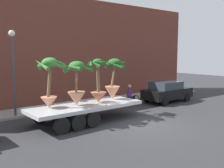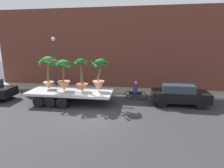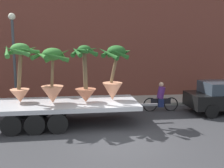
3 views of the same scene
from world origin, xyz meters
name	(u,v)px [view 2 (image 2 of 3)]	position (x,y,z in m)	size (l,w,h in m)	color
ground_plane	(91,116)	(0.00, 0.00, 0.00)	(60.00, 60.00, 0.00)	#2D2D30
sidewalk	(109,90)	(0.00, 6.10, 0.07)	(24.00, 2.20, 0.15)	gray
building_facade	(112,49)	(0.00, 7.80, 3.85)	(24.00, 1.20, 7.71)	brown
flatbed_trailer	(68,93)	(-2.40, 2.18, 0.78)	(7.30, 2.68, 0.98)	#B7BABF
potted_palm_rear	(48,70)	(-3.99, 2.43, 2.44)	(1.56, 1.57, 2.52)	tan
potted_palm_middle	(64,75)	(-2.63, 2.14, 2.16)	(1.64, 1.64, 2.33)	tan
potted_palm_front	(81,77)	(-1.27, 2.15, 2.07)	(1.21, 1.25, 2.44)	#B26647
potted_palm_extra	(99,75)	(0.01, 2.40, 2.18)	(1.52, 1.54, 2.42)	tan
cyclist	(135,92)	(2.61, 3.88, 0.67)	(1.84, 0.35, 1.54)	black
parked_car	(179,94)	(5.84, 3.23, 0.83)	(4.09, 1.98, 1.58)	black
street_lamp	(55,57)	(-4.87, 5.30, 3.23)	(0.36, 0.36, 4.83)	#383D42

